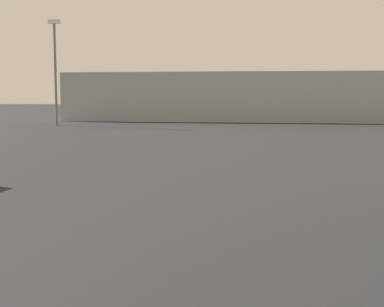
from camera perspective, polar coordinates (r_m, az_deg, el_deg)
The scene contains 2 objects.
light_mast_left at distance 114.99m, azimuth -13.73°, elevation 8.57°, with size 2.40×0.50×20.82m.
terminal_building at distance 137.53m, azimuth 8.81°, elevation 5.73°, with size 99.86×27.08×11.25m, color #999EA3.
Camera 1 is at (1.26, -8.46, 6.58)m, focal length 52.47 mm.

